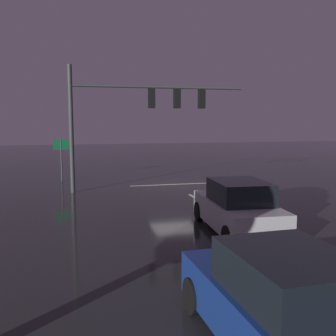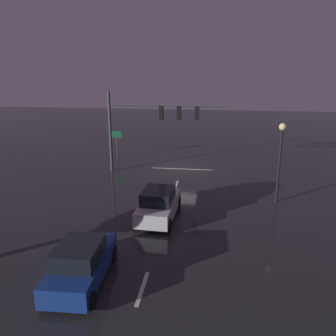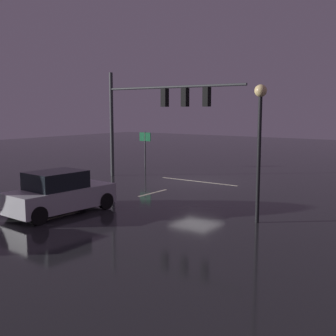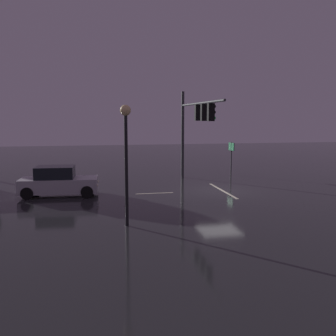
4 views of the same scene
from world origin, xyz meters
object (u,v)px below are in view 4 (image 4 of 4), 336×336
object	(u,v)px
car_approaching	(58,182)
street_lamp_left_kerb	(126,142)
route_sign	(231,151)
traffic_signal_assembly	(195,119)

from	to	relation	value
car_approaching	street_lamp_left_kerb	xyz separation A→B (m)	(-6.89, -3.28, 2.68)
car_approaching	route_sign	bearing A→B (deg)	-65.14
traffic_signal_assembly	street_lamp_left_kerb	size ratio (longest dim) A/B	1.84
traffic_signal_assembly	route_sign	distance (m)	6.22
traffic_signal_assembly	street_lamp_left_kerb	world-z (taller)	traffic_signal_assembly
car_approaching	route_sign	xyz separation A→B (m)	(5.81, -12.54, 1.03)
street_lamp_left_kerb	route_sign	xyz separation A→B (m)	(12.70, -9.27, -1.65)
traffic_signal_assembly	car_approaching	bearing A→B (deg)	101.74
traffic_signal_assembly	route_sign	world-z (taller)	traffic_signal_assembly
traffic_signal_assembly	route_sign	xyz separation A→B (m)	(4.04, -4.03, -2.48)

